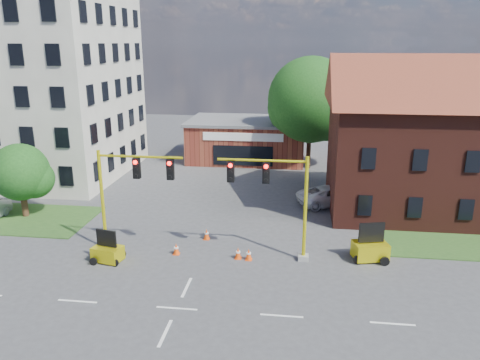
{
  "coord_description": "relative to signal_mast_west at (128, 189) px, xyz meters",
  "views": [
    {
      "loc": [
        5.5,
        -19.1,
        12.22
      ],
      "look_at": [
        1.76,
        10.0,
        3.53
      ],
      "focal_mm": 35.0,
      "sensor_mm": 36.0,
      "label": 1
    }
  ],
  "objects": [
    {
      "name": "lane_markings",
      "position": [
        4.36,
        -9.0,
        -3.91
      ],
      "size": [
        60.0,
        36.0,
        0.01
      ],
      "primitive_type": null,
      "color": "white",
      "rests_on": "ground"
    },
    {
      "name": "trailer_east",
      "position": [
        14.19,
        0.52,
        -3.24
      ],
      "size": [
        2.17,
        1.7,
        2.19
      ],
      "rotation": [
        0.0,
        0.0,
        0.24
      ],
      "color": "yellow",
      "rests_on": "ground"
    },
    {
      "name": "brick_shop",
      "position": [
        4.36,
        23.99,
        -1.76
      ],
      "size": [
        12.4,
        8.4,
        4.3
      ],
      "color": "maroon",
      "rests_on": "ground"
    },
    {
      "name": "pickup_white",
      "position": [
        12.55,
        10.0,
        -3.17
      ],
      "size": [
        5.9,
        4.4,
        1.49
      ],
      "primitive_type": "imported",
      "rotation": [
        0.0,
        0.0,
        1.98
      ],
      "color": "white",
      "rests_on": "ground"
    },
    {
      "name": "cone_a",
      "position": [
        2.81,
        -0.21,
        -3.58
      ],
      "size": [
        0.4,
        0.4,
        0.7
      ],
      "color": "#F54A0C",
      "rests_on": "ground"
    },
    {
      "name": "trailer_west",
      "position": [
        -0.86,
        -1.63,
        -3.34
      ],
      "size": [
        1.83,
        1.41,
        1.86
      ],
      "rotation": [
        0.0,
        0.0,
        -0.21
      ],
      "color": "yellow",
      "rests_on": "ground"
    },
    {
      "name": "townhouse_row",
      "position": [
        22.36,
        10.0,
        2.01
      ],
      "size": [
        21.0,
        11.0,
        11.5
      ],
      "color": "#4A1E16",
      "rests_on": "ground"
    },
    {
      "name": "cone_c",
      "position": [
        6.56,
        -0.32,
        -3.58
      ],
      "size": [
        0.4,
        0.4,
        0.7
      ],
      "color": "#F54A0C",
      "rests_on": "ground"
    },
    {
      "name": "cone_d",
      "position": [
        7.19,
        -0.41,
        -3.58
      ],
      "size": [
        0.4,
        0.4,
        0.7
      ],
      "color": "#F54A0C",
      "rests_on": "ground"
    },
    {
      "name": "office_block",
      "position": [
        -15.64,
        15.91,
        6.39
      ],
      "size": [
        18.4,
        15.4,
        20.6
      ],
      "color": "#B9B5A3",
      "rests_on": "ground"
    },
    {
      "name": "ground",
      "position": [
        4.36,
        -6.0,
        -3.92
      ],
      "size": [
        120.0,
        120.0,
        0.0
      ],
      "primitive_type": "plane",
      "color": "#414143",
      "rests_on": "ground"
    },
    {
      "name": "tree_nw_front",
      "position": [
        -9.44,
        4.58,
        -0.7
      ],
      "size": [
        4.26,
        4.06,
        5.4
      ],
      "color": "#3E2616",
      "rests_on": "ground"
    },
    {
      "name": "signal_mast_east",
      "position": [
        8.71,
        0.0,
        0.0
      ],
      "size": [
        5.3,
        0.6,
        6.2
      ],
      "color": "gray",
      "rests_on": "ground"
    },
    {
      "name": "tree_large",
      "position": [
        11.28,
        21.08,
        2.61
      ],
      "size": [
        8.76,
        8.34,
        10.98
      ],
      "color": "#3E2616",
      "rests_on": "ground"
    },
    {
      "name": "signal_mast_west",
      "position": [
        0.0,
        0.0,
        0.0
      ],
      "size": [
        5.3,
        0.6,
        6.2
      ],
      "color": "gray",
      "rests_on": "ground"
    },
    {
      "name": "cone_b",
      "position": [
        4.18,
        2.2,
        -3.58
      ],
      "size": [
        0.4,
        0.4,
        0.7
      ],
      "color": "#F54A0C",
      "rests_on": "ground"
    }
  ]
}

